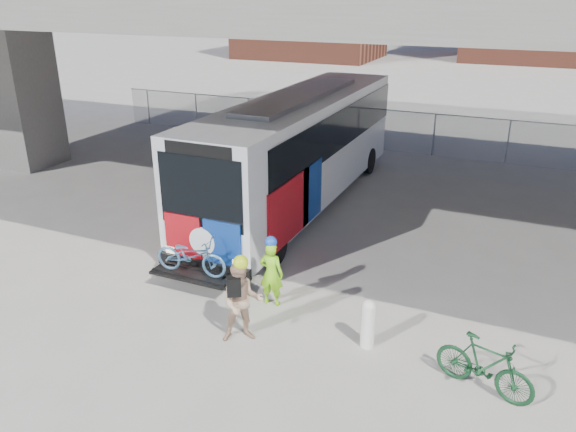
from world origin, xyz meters
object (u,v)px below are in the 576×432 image
Objects in this scene: bus at (300,142)px; bollard at (368,322)px; bike_parked at (485,366)px; cyclist_tan at (242,301)px; cyclist_hivis at (271,272)px.

bus reaches higher than bollard.
bus is at bearing 58.40° from bike_parked.
cyclist_tan is 1.06× the size of bike_parked.
cyclist_hivis is (1.96, -6.32, -1.29)m from bus.
bus is 6.74m from cyclist_hivis.
cyclist_hivis is 4.92m from bike_parked.
bollard is 2.56m from cyclist_tan.
cyclist_tan reaches higher than bike_parked.
bus is 10.21m from bike_parked.
bus is 8.19m from cyclist_tan.
cyclist_tan is (2.03, -7.84, -1.20)m from bus.
bike_parked is at bearing 162.01° from cyclist_hivis.
cyclist_tan is at bearing 110.50° from bike_parked.
bike_parked is (4.69, 0.32, -0.36)m from cyclist_tan.
cyclist_hivis is 1.52m from cyclist_tan.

